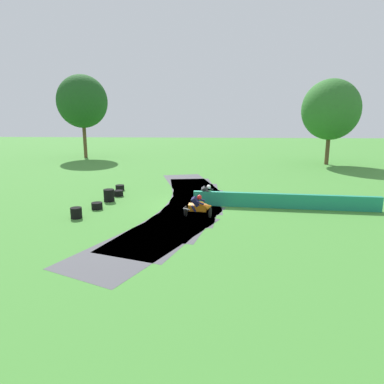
{
  "coord_description": "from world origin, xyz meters",
  "views": [
    {
      "loc": [
        0.98,
        -21.52,
        5.75
      ],
      "look_at": [
        -0.11,
        -0.3,
        0.9
      ],
      "focal_mm": 32.84,
      "sensor_mm": 36.0,
      "label": 1
    }
  ],
  "objects_px": {
    "tire_stack_mid_a": "(97,206)",
    "tire_stack_mid_b": "(109,195)",
    "motorcycle_chase_green": "(208,195)",
    "tire_stack_near": "(76,213)",
    "tire_stack_extra_a": "(120,188)",
    "motorcycle_lead_orange": "(199,207)",
    "tire_stack_far": "(119,193)"
  },
  "relations": [
    {
      "from": "tire_stack_mid_a",
      "to": "tire_stack_extra_a",
      "type": "distance_m",
      "value": 5.24
    },
    {
      "from": "motorcycle_chase_green",
      "to": "tire_stack_far",
      "type": "distance_m",
      "value": 6.58
    },
    {
      "from": "tire_stack_mid_a",
      "to": "tire_stack_far",
      "type": "distance_m",
      "value": 3.44
    },
    {
      "from": "tire_stack_mid_b",
      "to": "tire_stack_far",
      "type": "xyz_separation_m",
      "value": [
        0.24,
        1.5,
        -0.2
      ]
    },
    {
      "from": "tire_stack_far",
      "to": "motorcycle_lead_orange",
      "type": "bearing_deg",
      "value": -40.13
    },
    {
      "from": "tire_stack_mid_b",
      "to": "tire_stack_mid_a",
      "type": "bearing_deg",
      "value": -96.04
    },
    {
      "from": "motorcycle_chase_green",
      "to": "tire_stack_mid_a",
      "type": "xyz_separation_m",
      "value": [
        -6.7,
        -1.44,
        -0.43
      ]
    },
    {
      "from": "tire_stack_mid_b",
      "to": "tire_stack_near",
      "type": "bearing_deg",
      "value": -101.21
    },
    {
      "from": "tire_stack_mid_a",
      "to": "tire_stack_mid_b",
      "type": "relative_size",
      "value": 0.82
    },
    {
      "from": "tire_stack_mid_b",
      "to": "tire_stack_extra_a",
      "type": "relative_size",
      "value": 1.24
    },
    {
      "from": "tire_stack_extra_a",
      "to": "tire_stack_near",
      "type": "bearing_deg",
      "value": -95.0
    },
    {
      "from": "tire_stack_mid_b",
      "to": "tire_stack_far",
      "type": "distance_m",
      "value": 1.53
    },
    {
      "from": "motorcycle_lead_orange",
      "to": "tire_stack_mid_a",
      "type": "xyz_separation_m",
      "value": [
        -6.23,
        1.47,
        -0.44
      ]
    },
    {
      "from": "tire_stack_near",
      "to": "tire_stack_extra_a",
      "type": "height_order",
      "value": "tire_stack_near"
    },
    {
      "from": "tire_stack_mid_a",
      "to": "tire_stack_mid_b",
      "type": "distance_m",
      "value": 1.93
    },
    {
      "from": "tire_stack_near",
      "to": "tire_stack_far",
      "type": "height_order",
      "value": "tire_stack_near"
    },
    {
      "from": "motorcycle_chase_green",
      "to": "tire_stack_near",
      "type": "distance_m",
      "value": 8.0
    },
    {
      "from": "motorcycle_lead_orange",
      "to": "tire_stack_mid_b",
      "type": "xyz_separation_m",
      "value": [
        -6.03,
        3.38,
        -0.24
      ]
    },
    {
      "from": "motorcycle_lead_orange",
      "to": "tire_stack_mid_a",
      "type": "relative_size",
      "value": 2.59
    },
    {
      "from": "tire_stack_near",
      "to": "tire_stack_extra_a",
      "type": "distance_m",
      "value": 7.17
    },
    {
      "from": "tire_stack_mid_b",
      "to": "tire_stack_extra_a",
      "type": "height_order",
      "value": "tire_stack_mid_b"
    },
    {
      "from": "tire_stack_near",
      "to": "tire_stack_extra_a",
      "type": "xyz_separation_m",
      "value": [
        0.62,
        7.14,
        -0.1
      ]
    },
    {
      "from": "motorcycle_chase_green",
      "to": "tire_stack_mid_a",
      "type": "height_order",
      "value": "motorcycle_chase_green"
    },
    {
      "from": "tire_stack_mid_a",
      "to": "tire_stack_mid_b",
      "type": "xyz_separation_m",
      "value": [
        0.2,
        1.91,
        0.2
      ]
    },
    {
      "from": "tire_stack_mid_a",
      "to": "tire_stack_extra_a",
      "type": "xyz_separation_m",
      "value": [
        0.07,
        5.24,
        0.0
      ]
    },
    {
      "from": "tire_stack_mid_a",
      "to": "tire_stack_mid_b",
      "type": "bearing_deg",
      "value": 83.96
    },
    {
      "from": "tire_stack_extra_a",
      "to": "motorcycle_chase_green",
      "type": "bearing_deg",
      "value": -29.8
    },
    {
      "from": "motorcycle_lead_orange",
      "to": "tire_stack_near",
      "type": "relative_size",
      "value": 2.75
    },
    {
      "from": "motorcycle_lead_orange",
      "to": "tire_stack_far",
      "type": "relative_size",
      "value": 2.66
    },
    {
      "from": "tire_stack_far",
      "to": "tire_stack_extra_a",
      "type": "distance_m",
      "value": 1.86
    },
    {
      "from": "tire_stack_near",
      "to": "tire_stack_extra_a",
      "type": "bearing_deg",
      "value": 85.0
    },
    {
      "from": "motorcycle_chase_green",
      "to": "tire_stack_mid_b",
      "type": "distance_m",
      "value": 6.52
    }
  ]
}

